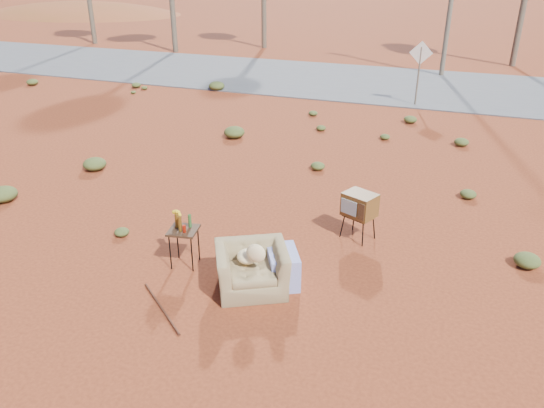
% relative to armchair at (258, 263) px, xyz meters
% --- Properties ---
extents(ground, '(140.00, 140.00, 0.00)m').
position_rel_armchair_xyz_m(ground, '(-0.43, 0.34, -0.45)').
color(ground, brown).
rests_on(ground, ground).
extents(highway, '(140.00, 7.00, 0.04)m').
position_rel_armchair_xyz_m(highway, '(-0.43, 15.34, -0.43)').
color(highway, '#565659').
rests_on(highway, ground).
extents(dirt_mound, '(26.00, 18.00, 2.00)m').
position_rel_armchair_xyz_m(dirt_mound, '(-30.43, 34.34, -0.45)').
color(dirt_mound, brown).
rests_on(dirt_mound, ground).
extents(armchair, '(1.43, 1.33, 0.96)m').
position_rel_armchair_xyz_m(armchair, '(0.00, 0.00, 0.00)').
color(armchair, olive).
rests_on(armchair, ground).
extents(tv_unit, '(0.69, 0.64, 0.91)m').
position_rel_armchair_xyz_m(tv_unit, '(1.16, 2.15, 0.22)').
color(tv_unit, black).
rests_on(tv_unit, ground).
extents(side_table, '(0.55, 0.55, 0.96)m').
position_rel_armchair_xyz_m(side_table, '(-1.45, 0.23, 0.25)').
color(side_table, '#372414').
rests_on(side_table, ground).
extents(rusty_bar, '(1.15, 0.94, 0.04)m').
position_rel_armchair_xyz_m(rusty_bar, '(-1.15, -1.04, -0.43)').
color(rusty_bar, '#4F2215').
rests_on(rusty_bar, ground).
extents(road_sign, '(0.78, 0.06, 2.19)m').
position_rel_armchair_xyz_m(road_sign, '(1.07, 12.34, 1.05)').
color(road_sign, brown).
rests_on(road_sign, ground).
extents(scrub_patch, '(17.49, 8.07, 0.33)m').
position_rel_armchair_xyz_m(scrub_patch, '(-1.25, 4.75, -0.31)').
color(scrub_patch, '#485224').
rests_on(scrub_patch, ground).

